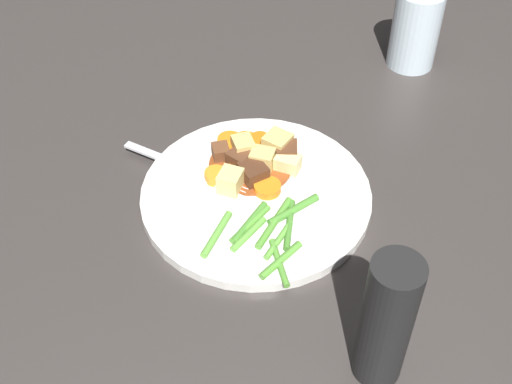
# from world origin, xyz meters

# --- Properties ---
(ground_plane) EXTENTS (3.00, 3.00, 0.00)m
(ground_plane) POSITION_xyz_m (0.00, 0.00, 0.00)
(ground_plane) COLOR #383330
(dinner_plate) EXTENTS (0.27, 0.27, 0.01)m
(dinner_plate) POSITION_xyz_m (0.00, 0.00, 0.01)
(dinner_plate) COLOR white
(dinner_plate) RESTS_ON ground_plane
(stew_sauce) EXTENTS (0.10, 0.10, 0.00)m
(stew_sauce) POSITION_xyz_m (0.04, 0.00, 0.01)
(stew_sauce) COLOR brown
(stew_sauce) RESTS_ON dinner_plate
(carrot_slice_0) EXTENTS (0.04, 0.04, 0.01)m
(carrot_slice_0) POSITION_xyz_m (0.00, -0.01, 0.02)
(carrot_slice_0) COLOR orange
(carrot_slice_0) RESTS_ON dinner_plate
(carrot_slice_1) EXTENTS (0.05, 0.05, 0.01)m
(carrot_slice_1) POSITION_xyz_m (0.07, -0.01, 0.02)
(carrot_slice_1) COLOR orange
(carrot_slice_1) RESTS_ON dinner_plate
(carrot_slice_2) EXTENTS (0.03, 0.03, 0.01)m
(carrot_slice_2) POSITION_xyz_m (0.08, -0.02, 0.02)
(carrot_slice_2) COLOR orange
(carrot_slice_2) RESTS_ON dinner_plate
(carrot_slice_3) EXTENTS (0.04, 0.04, 0.01)m
(carrot_slice_3) POSITION_xyz_m (0.07, 0.02, 0.02)
(carrot_slice_3) COLOR orange
(carrot_slice_3) RESTS_ON dinner_plate
(carrot_slice_4) EXTENTS (0.04, 0.04, 0.01)m
(carrot_slice_4) POSITION_xyz_m (0.03, 0.01, 0.02)
(carrot_slice_4) COLOR orange
(carrot_slice_4) RESTS_ON dinner_plate
(carrot_slice_5) EXTENTS (0.03, 0.03, 0.01)m
(carrot_slice_5) POSITION_xyz_m (0.03, 0.04, 0.02)
(carrot_slice_5) COLOR orange
(carrot_slice_5) RESTS_ON dinner_plate
(carrot_slice_6) EXTENTS (0.04, 0.04, 0.01)m
(carrot_slice_6) POSITION_xyz_m (0.08, 0.02, 0.02)
(carrot_slice_6) COLOR orange
(carrot_slice_6) RESTS_ON dinner_plate
(carrot_slice_7) EXTENTS (0.04, 0.04, 0.01)m
(carrot_slice_7) POSITION_xyz_m (0.09, 0.00, 0.02)
(carrot_slice_7) COLOR orange
(carrot_slice_7) RESTS_ON dinner_plate
(potato_chunk_0) EXTENTS (0.04, 0.04, 0.03)m
(potato_chunk_0) POSITION_xyz_m (0.06, -0.04, 0.03)
(potato_chunk_0) COLOR #DBBC6B
(potato_chunk_0) RESTS_ON dinner_plate
(potato_chunk_1) EXTENTS (0.03, 0.03, 0.03)m
(potato_chunk_1) POSITION_xyz_m (0.06, 0.01, 0.03)
(potato_chunk_1) COLOR #DBBC6B
(potato_chunk_1) RESTS_ON dinner_plate
(potato_chunk_2) EXTENTS (0.03, 0.04, 0.02)m
(potato_chunk_2) POSITION_xyz_m (0.03, -0.04, 0.02)
(potato_chunk_2) COLOR #EAD68C
(potato_chunk_2) RESTS_ON dinner_plate
(potato_chunk_3) EXTENTS (0.03, 0.04, 0.02)m
(potato_chunk_3) POSITION_xyz_m (0.04, -0.01, 0.03)
(potato_chunk_3) COLOR #DBBC6B
(potato_chunk_3) RESTS_ON dinner_plate
(potato_chunk_4) EXTENTS (0.04, 0.04, 0.03)m
(potato_chunk_4) POSITION_xyz_m (0.01, 0.03, 0.03)
(potato_chunk_4) COLOR #E5CC7A
(potato_chunk_4) RESTS_ON dinner_plate
(meat_chunk_0) EXTENTS (0.04, 0.04, 0.02)m
(meat_chunk_0) POSITION_xyz_m (0.05, 0.01, 0.02)
(meat_chunk_0) COLOR #56331E
(meat_chunk_0) RESTS_ON dinner_plate
(meat_chunk_1) EXTENTS (0.02, 0.02, 0.02)m
(meat_chunk_1) POSITION_xyz_m (0.07, 0.03, 0.02)
(meat_chunk_1) COLOR brown
(meat_chunk_1) RESTS_ON dinner_plate
(meat_chunk_2) EXTENTS (0.03, 0.03, 0.02)m
(meat_chunk_2) POSITION_xyz_m (0.05, -0.05, 0.02)
(meat_chunk_2) COLOR #56331E
(meat_chunk_2) RESTS_ON dinner_plate
(meat_chunk_3) EXTENTS (0.04, 0.04, 0.02)m
(meat_chunk_3) POSITION_xyz_m (0.02, -0.00, 0.02)
(meat_chunk_3) COLOR #4C2B19
(meat_chunk_3) RESTS_ON dinner_plate
(green_bean_0) EXTENTS (0.07, 0.03, 0.01)m
(green_bean_0) POSITION_xyz_m (-0.06, -0.03, 0.02)
(green_bean_0) COLOR #4C8E33
(green_bean_0) RESTS_ON dinner_plate
(green_bean_1) EXTENTS (0.06, 0.04, 0.01)m
(green_bean_1) POSITION_xyz_m (-0.06, 0.05, 0.02)
(green_bean_1) COLOR #66AD42
(green_bean_1) RESTS_ON dinner_plate
(green_bean_2) EXTENTS (0.04, 0.05, 0.01)m
(green_bean_2) POSITION_xyz_m (-0.07, 0.02, 0.02)
(green_bean_2) COLOR #66AD42
(green_bean_2) RESTS_ON dinner_plate
(green_bean_3) EXTENTS (0.06, 0.05, 0.01)m
(green_bean_3) POSITION_xyz_m (-0.05, 0.02, 0.02)
(green_bean_3) COLOR #4C8E33
(green_bean_3) RESTS_ON dinner_plate
(green_bean_4) EXTENTS (0.05, 0.04, 0.01)m
(green_bean_4) POSITION_xyz_m (-0.08, -0.01, 0.02)
(green_bean_4) COLOR #66AD42
(green_bean_4) RESTS_ON dinner_plate
(green_bean_5) EXTENTS (0.06, 0.01, 0.01)m
(green_bean_5) POSITION_xyz_m (-0.11, -0.01, 0.02)
(green_bean_5) COLOR #599E38
(green_bean_5) RESTS_ON dinner_plate
(green_bean_6) EXTENTS (0.04, 0.07, 0.01)m
(green_bean_6) POSITION_xyz_m (-0.04, -0.04, 0.02)
(green_bean_6) COLOR #4C8E33
(green_bean_6) RESTS_ON dinner_plate
(green_bean_7) EXTENTS (0.05, 0.05, 0.01)m
(green_bean_7) POSITION_xyz_m (-0.05, 0.01, 0.02)
(green_bean_7) COLOR #599E38
(green_bean_7) RESTS_ON dinner_plate
(green_bean_8) EXTENTS (0.07, 0.05, 0.01)m
(green_bean_8) POSITION_xyz_m (-0.05, -0.01, 0.02)
(green_bean_8) COLOR #599E38
(green_bean_8) RESTS_ON dinner_plate
(green_bean_9) EXTENTS (0.05, 0.05, 0.01)m
(green_bean_9) POSITION_xyz_m (-0.11, -0.01, 0.02)
(green_bean_9) COLOR #599E38
(green_bean_9) RESTS_ON dinner_plate
(fork) EXTENTS (0.12, 0.15, 0.00)m
(fork) POSITION_xyz_m (0.05, 0.08, 0.01)
(fork) COLOR silver
(fork) RESTS_ON dinner_plate
(water_glass) EXTENTS (0.07, 0.07, 0.12)m
(water_glass) POSITION_xyz_m (0.24, -0.27, 0.06)
(water_glass) COLOR silver
(water_glass) RESTS_ON ground_plane
(pepper_mill) EXTENTS (0.05, 0.05, 0.16)m
(pepper_mill) POSITION_xyz_m (-0.24, -0.08, 0.08)
(pepper_mill) COLOR black
(pepper_mill) RESTS_ON ground_plane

